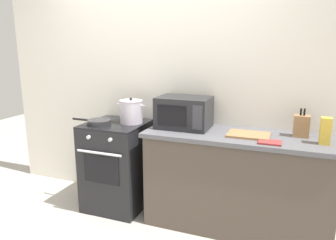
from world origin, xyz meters
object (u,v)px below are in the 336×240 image
Objects in this scene: frying_pan at (99,122)px; knife_block at (301,126)px; stock_pot at (131,112)px; cutting_board at (249,135)px; oven_mitt at (270,142)px; stove at (117,165)px; pasta_box at (325,131)px; microwave at (184,112)px.

knife_block reaches higher than frying_pan.
stock_pot is 1.20m from cutting_board.
oven_mitt is (0.19, -0.16, -0.00)m from cutting_board.
stove is 2.11× the size of frying_pan.
stock_pot is at bearing 33.60° from frying_pan.
pasta_box is at bearing -44.42° from knife_block.
cutting_board is (1.34, 0.00, 0.47)m from stove.
oven_mitt is at bearing -40.07° from cutting_board.
microwave is 1.23m from pasta_box.
pasta_box is 0.44m from oven_mitt.
microwave is at bearing 13.18° from frying_pan.
oven_mitt is (1.66, -0.04, -0.02)m from frying_pan.
knife_block is at bearing 51.74° from oven_mitt.
microwave reaches higher than stove.
stove is at bearing -179.95° from cutting_board.
oven_mitt is at bearing -5.92° from stove.
stock_pot is 1.62m from knife_block.
microwave is 0.86m from oven_mitt.
knife_block is (1.89, 0.26, 0.07)m from frying_pan.
knife_block reaches higher than oven_mitt.
stove is 3.67× the size of knife_block.
cutting_board is (1.19, -0.06, -0.11)m from stock_pot.
knife_block is at bearing 135.58° from pasta_box.
stove is 2.02m from pasta_box.
stock_pot is at bearing -177.32° from knife_block.
cutting_board is 2.00× the size of oven_mitt.
microwave is 1.06m from knife_block.
stock_pot is 1.78× the size of oven_mitt.
stove is 1.86m from knife_block.
stock_pot is at bearing 176.99° from pasta_box.
cutting_board is 1.44× the size of knife_block.
pasta_box reaches higher than stove.
pasta_box is (2.07, 0.09, 0.08)m from frying_pan.
stove is 0.94m from microwave.
frying_pan is 0.87m from microwave.
stove is 2.87× the size of stock_pot.
cutting_board is at bearing 177.14° from pasta_box.
pasta_box is at bearing -3.01° from stock_pot.
frying_pan is at bearing -172.22° from knife_block.
oven_mitt is (1.53, -0.16, 0.47)m from stove.
frying_pan reaches higher than cutting_board.
stock_pot is at bearing 170.78° from oven_mitt.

